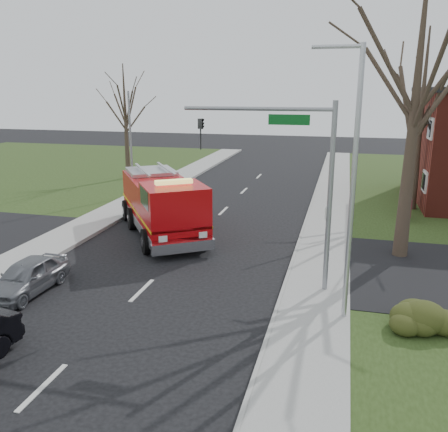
# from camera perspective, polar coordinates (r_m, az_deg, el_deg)

# --- Properties ---
(ground) EXTENTS (120.00, 120.00, 0.00)m
(ground) POSITION_cam_1_polar(r_m,az_deg,el_deg) (17.84, -9.86, -8.83)
(ground) COLOR black
(ground) RESTS_ON ground
(sidewalk_right) EXTENTS (2.40, 80.00, 0.15)m
(sidewalk_right) POSITION_cam_1_polar(r_m,az_deg,el_deg) (16.44, 10.66, -10.76)
(sidewalk_right) COLOR gray
(sidewalk_right) RESTS_ON ground
(health_center_sign) EXTENTS (0.12, 2.00, 1.40)m
(health_center_sign) POSITION_cam_1_polar(r_m,az_deg,el_deg) (28.25, 21.28, 1.20)
(health_center_sign) COLOR #56141E
(health_center_sign) RESTS_ON ground
(hedge_corner) EXTENTS (2.80, 2.00, 0.90)m
(hedge_corner) POSITION_cam_1_polar(r_m,az_deg,el_deg) (15.44, 21.09, -11.26)
(hedge_corner) COLOR #333A15
(hedge_corner) RESTS_ON lawn_right
(bare_tree_near) EXTENTS (6.00, 6.00, 12.00)m
(bare_tree_near) POSITION_cam_1_polar(r_m,az_deg,el_deg) (20.97, 22.23, 14.70)
(bare_tree_near) COLOR #32271E
(bare_tree_near) RESTS_ON ground
(bare_tree_far) EXTENTS (5.25, 5.25, 10.50)m
(bare_tree_far) POSITION_cam_1_polar(r_m,az_deg,el_deg) (30.09, 22.76, 12.68)
(bare_tree_far) COLOR #32271E
(bare_tree_far) RESTS_ON ground
(bare_tree_left) EXTENTS (4.50, 4.50, 9.00)m
(bare_tree_left) POSITION_cam_1_polar(r_m,az_deg,el_deg) (38.73, -11.82, 12.44)
(bare_tree_left) COLOR #32271E
(bare_tree_left) RESTS_ON ground
(traffic_signal_mast) EXTENTS (5.29, 0.18, 6.80)m
(traffic_signal_mast) POSITION_cam_1_polar(r_m,az_deg,el_deg) (16.58, 8.37, 6.40)
(traffic_signal_mast) COLOR gray
(traffic_signal_mast) RESTS_ON ground
(streetlight_pole) EXTENTS (1.48, 0.16, 8.40)m
(streetlight_pole) POSITION_cam_1_polar(r_m,az_deg,el_deg) (14.55, 15.08, 4.20)
(streetlight_pole) COLOR #B7BABF
(streetlight_pole) RESTS_ON ground
(utility_pole_far) EXTENTS (0.14, 0.14, 7.00)m
(utility_pole_far) POSITION_cam_1_polar(r_m,az_deg,el_deg) (32.11, -11.13, 8.28)
(utility_pole_far) COLOR gray
(utility_pole_far) RESTS_ON ground
(fire_engine) EXTENTS (6.80, 8.24, 3.26)m
(fire_engine) POSITION_cam_1_polar(r_m,az_deg,el_deg) (23.92, -7.40, 1.22)
(fire_engine) COLOR #B4080C
(fire_engine) RESTS_ON ground
(parked_car_maroon) EXTENTS (1.55, 3.69, 1.25)m
(parked_car_maroon) POSITION_cam_1_polar(r_m,az_deg,el_deg) (18.59, -22.61, -6.74)
(parked_car_maroon) COLOR slate
(parked_car_maroon) RESTS_ON ground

